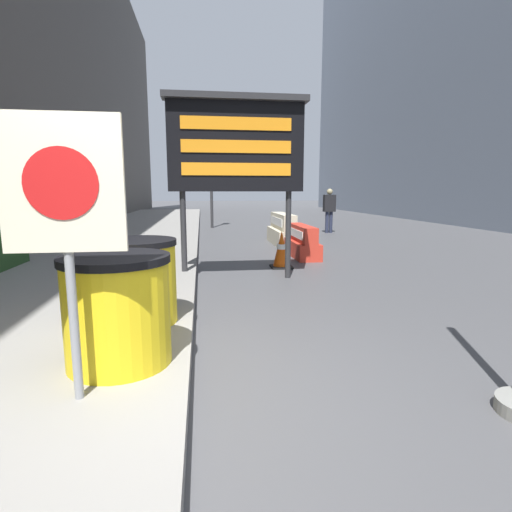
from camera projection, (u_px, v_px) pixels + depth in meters
name	position (u px, v px, depth m)	size (l,w,h in m)	color
ground_plane	(190.00, 399.00, 3.02)	(120.00, 120.00, 0.00)	#474749
bare_tree	(9.00, 191.00, 8.45)	(1.05, 1.47, 2.81)	#4C3D2D
barrel_drum_foreground	(118.00, 310.00, 3.20)	(0.86, 0.86, 0.89)	yellow
barrel_drum_middle	(136.00, 281.00, 4.21)	(0.86, 0.86, 0.89)	yellow
warning_sign	(64.00, 202.00, 2.48)	(0.75, 0.08, 1.86)	gray
message_board	(236.00, 146.00, 6.74)	(2.42, 0.36, 3.13)	#28282B
jersey_barrier_red_striped	(302.00, 243.00, 9.51)	(0.53, 1.67, 0.75)	red
jersey_barrier_cream	(283.00, 231.00, 11.74)	(0.62, 2.07, 0.90)	beige
traffic_cone_near	(282.00, 250.00, 8.12)	(0.43, 0.43, 0.76)	black
traffic_light_near_curb	(211.00, 154.00, 16.38)	(0.28, 0.44, 4.25)	#2D2D30
pedestrian_worker	(329.00, 207.00, 14.78)	(0.43, 0.26, 1.63)	#23283D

